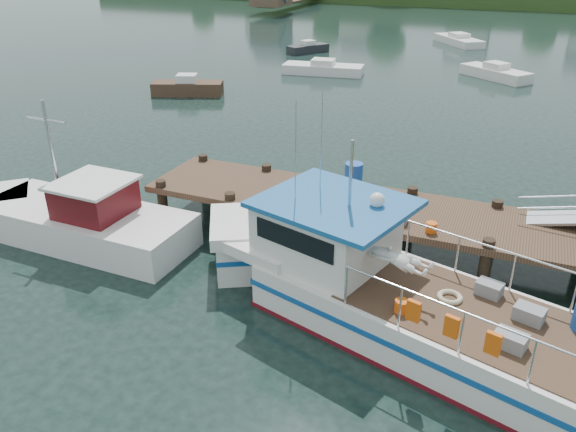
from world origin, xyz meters
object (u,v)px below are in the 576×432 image
at_px(lobster_boat, 371,283).
at_px(moored_a, 323,68).
at_px(moored_b, 495,73).
at_px(moored_e, 308,48).
at_px(moored_rowboat, 188,87).
at_px(moored_d, 458,40).
at_px(work_boat, 75,218).

xyz_separation_m(lobster_boat, moored_a, (-10.89, 26.62, -0.57)).
bearing_deg(moored_b, moored_a, -162.84).
relative_size(moored_a, moored_e, 1.55).
bearing_deg(lobster_boat, moored_rowboat, 148.79).
bearing_deg(moored_a, moored_rowboat, -110.08).
relative_size(lobster_boat, moored_b, 2.17).
height_order(moored_a, moored_d, moored_a).
height_order(moored_d, moored_e, moored_e).
distance_m(moored_rowboat, moored_a, 10.55).
height_order(lobster_boat, moored_e, lobster_boat).
bearing_deg(moored_e, moored_b, 5.64).
relative_size(moored_a, moored_b, 1.16).
bearing_deg(lobster_boat, moored_e, 129.51).
relative_size(work_boat, moored_d, 1.39).
bearing_deg(moored_d, moored_a, -119.26).
distance_m(moored_b, moored_d, 14.56).
relative_size(work_boat, moored_a, 1.42).
bearing_deg(work_boat, moored_d, 83.26).
bearing_deg(lobster_boat, moored_a, 128.07).
height_order(work_boat, moored_a, work_boat).
relative_size(lobster_boat, moored_rowboat, 2.43).
relative_size(work_boat, moored_rowboat, 1.85).
distance_m(lobster_boat, moored_d, 43.89).
bearing_deg(moored_e, moored_a, -40.00).
distance_m(lobster_boat, moored_e, 37.38).
xyz_separation_m(moored_b, moored_d, (-4.38, 13.89, -0.03)).
xyz_separation_m(moored_rowboat, moored_d, (12.54, 26.06, -0.08)).
relative_size(lobster_boat, moored_a, 1.86).
xyz_separation_m(lobster_boat, moored_d, (-3.90, 43.71, -0.58)).
xyz_separation_m(lobster_boat, moored_b, (0.48, 29.82, -0.55)).
relative_size(moored_d, moored_e, 1.58).
bearing_deg(moored_d, moored_b, -79.52).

